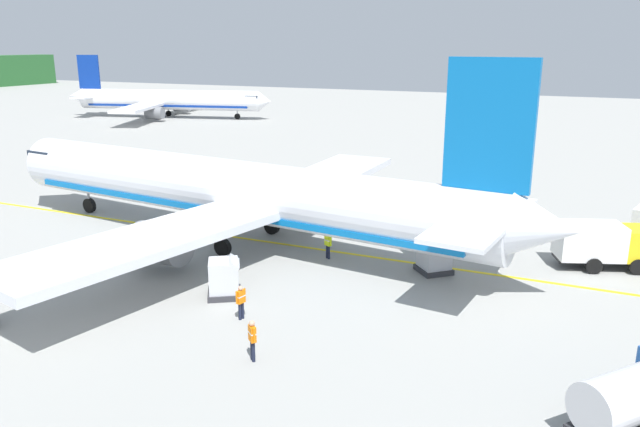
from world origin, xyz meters
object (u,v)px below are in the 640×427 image
service_truck_baggage (605,243)px  crew_loader_left (328,243)px  airliner_foreground (236,191)px  airliner_mid_apron (167,100)px  crew_loader_right (386,222)px  cargo_container_far (224,278)px  crew_supervisor (241,300)px  crew_marshaller (252,337)px  cargo_container_mid (435,257)px

service_truck_baggage → crew_loader_left: bearing=108.9°
airliner_foreground → airliner_mid_apron: airliner_foreground is taller
airliner_foreground → airliner_mid_apron: size_ratio=1.14×
airliner_foreground → crew_loader_right: size_ratio=24.61×
airliner_mid_apron → cargo_container_far: airliner_mid_apron is taller
cargo_container_far → crew_loader_left: 7.84m
service_truck_baggage → crew_supervisor: service_truck_baggage is taller
crew_loader_right → crew_supervisor: size_ratio=1.02×
crew_marshaller → crew_loader_right: (18.38, 0.39, -0.06)m
airliner_mid_apron → crew_marshaller: airliner_mid_apron is taller
crew_loader_left → crew_loader_right: bearing=-17.0°
crew_supervisor → cargo_container_mid: bearing=-34.5°
cargo_container_far → crew_loader_right: bearing=-18.1°
cargo_container_far → crew_loader_left: bearing=-18.9°
crew_marshaller → crew_supervisor: (3.21, 2.49, -0.08)m
service_truck_baggage → cargo_container_mid: size_ratio=2.41×
cargo_container_mid → crew_marshaller: 13.70m
cargo_container_mid → crew_loader_right: bearing=40.8°
crew_loader_left → crew_loader_right: size_ratio=0.99×
airliner_mid_apron → cargo_container_mid: airliner_mid_apron is taller
cargo_container_mid → crew_loader_left: cargo_container_mid is taller
cargo_container_mid → crew_loader_left: size_ratio=1.44×
service_truck_baggage → crew_supervisor: size_ratio=3.49×
crew_marshaller → crew_supervisor: 4.07m
cargo_container_far → cargo_container_mid: bearing=-48.9°
service_truck_baggage → crew_marshaller: bearing=144.0°
crew_supervisor → airliner_mid_apron: bearing=39.9°
crew_loader_left → crew_supervisor: (-9.43, 0.34, -0.00)m
airliner_foreground → crew_marshaller: bearing=-146.2°
airliner_mid_apron → crew_marshaller: (-67.79, -56.43, -1.94)m
crew_supervisor → crew_loader_left: bearing=-2.1°
service_truck_baggage → crew_marshaller: (-17.79, 12.92, -0.42)m
cargo_container_mid → crew_marshaller: size_ratio=1.35×
cargo_container_mid → cargo_container_far: cargo_container_far is taller
crew_loader_right → crew_supervisor: 15.32m
cargo_container_far → crew_marshaller: bearing=-138.1°
crew_marshaller → crew_loader_left: 12.82m
cargo_container_far → crew_loader_left: cargo_container_far is taller
crew_marshaller → cargo_container_far: bearing=41.9°
service_truck_baggage → crew_marshaller: service_truck_baggage is taller
airliner_foreground → service_truck_baggage: size_ratio=7.18×
airliner_mid_apron → crew_loader_left: airliner_mid_apron is taller
crew_marshaller → crew_supervisor: size_ratio=1.07×
airliner_mid_apron → crew_loader_right: (-49.40, -56.05, -2.00)m
crew_supervisor → crew_marshaller: bearing=-142.2°
airliner_foreground → crew_supervisor: size_ratio=25.04×
airliner_mid_apron → crew_loader_left: (-55.15, -54.28, -2.02)m
cargo_container_far → crew_loader_left: (7.42, -2.54, 0.01)m
airliner_mid_apron → crew_loader_right: airliner_mid_apron is taller
cargo_container_mid → cargo_container_far: 11.86m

